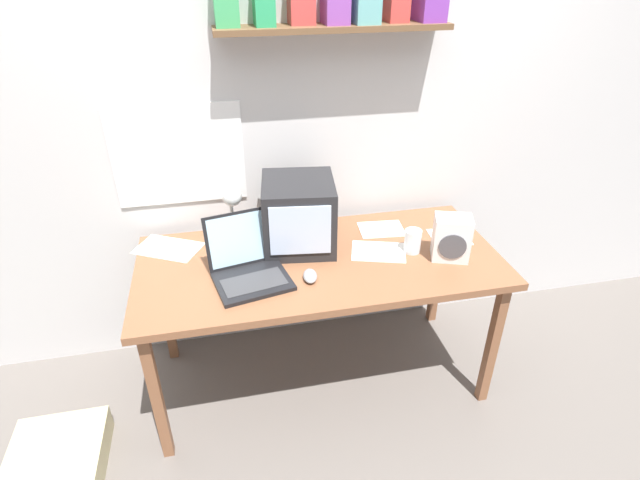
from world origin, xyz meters
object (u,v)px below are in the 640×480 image
object	(u,v)px
corner_desk	(320,269)
juice_glass	(413,242)
desk_lamp	(233,212)
computer_mouse	(310,276)
open_notebook	(379,252)
printed_handout	(449,237)
space_heater	(451,238)
loose_paper_near_laptop	(168,248)
laptop	(247,263)
floor_cushion	(58,458)
crt_monitor	(299,214)
loose_paper_near_monitor	(381,229)

from	to	relation	value
corner_desk	juice_glass	distance (m)	0.45
desk_lamp	computer_mouse	xyz separation A→B (m)	(0.29, -0.33, -0.17)
open_notebook	juice_glass	bearing A→B (deg)	-8.41
desk_lamp	printed_handout	size ratio (longest dim) A/B	1.64
space_heater	loose_paper_near_laptop	bearing A→B (deg)	-176.32
laptop	loose_paper_near_laptop	bearing A→B (deg)	127.27
printed_handout	floor_cushion	bearing A→B (deg)	-169.38
laptop	loose_paper_near_laptop	xyz separation A→B (m)	(-0.35, 0.31, -0.06)
crt_monitor	computer_mouse	world-z (taller)	crt_monitor
loose_paper_near_monitor	loose_paper_near_laptop	distance (m)	1.05
laptop	floor_cushion	bearing A→B (deg)	-177.33
loose_paper_near_monitor	loose_paper_near_laptop	world-z (taller)	same
computer_mouse	open_notebook	xyz separation A→B (m)	(0.36, 0.15, -0.01)
computer_mouse	laptop	bearing A→B (deg)	162.21
laptop	floor_cushion	xyz separation A→B (m)	(-0.89, -0.23, -0.74)
corner_desk	crt_monitor	world-z (taller)	crt_monitor
desk_lamp	loose_paper_near_monitor	world-z (taller)	desk_lamp
crt_monitor	juice_glass	xyz separation A→B (m)	(0.51, -0.18, -0.11)
juice_glass	loose_paper_near_laptop	bearing A→B (deg)	166.71
loose_paper_near_monitor	floor_cushion	size ratio (longest dim) A/B	0.61
juice_glass	desk_lamp	bearing A→B (deg)	165.80
corner_desk	crt_monitor	xyz separation A→B (m)	(-0.07, 0.15, 0.22)
loose_paper_near_monitor	printed_handout	size ratio (longest dim) A/B	1.20
laptop	juice_glass	size ratio (longest dim) A/B	3.25
juice_glass	computer_mouse	distance (m)	0.53
laptop	loose_paper_near_monitor	xyz separation A→B (m)	(0.70, 0.27, -0.06)
crt_monitor	laptop	size ratio (longest dim) A/B	1.07
computer_mouse	juice_glass	bearing A→B (deg)	13.53
floor_cushion	printed_handout	bearing A→B (deg)	10.62
loose_paper_near_monitor	floor_cushion	world-z (taller)	loose_paper_near_monitor
open_notebook	corner_desk	bearing A→B (deg)	179.27
loose_paper_near_laptop	desk_lamp	bearing A→B (deg)	-10.96
crt_monitor	printed_handout	distance (m)	0.76
loose_paper_near_monitor	open_notebook	size ratio (longest dim) A/B	0.81
space_heater	floor_cushion	size ratio (longest dim) A/B	0.53
desk_lamp	juice_glass	world-z (taller)	desk_lamp
computer_mouse	open_notebook	size ratio (longest dim) A/B	0.39
printed_handout	floor_cushion	size ratio (longest dim) A/B	0.51
juice_glass	loose_paper_near_laptop	distance (m)	1.16
printed_handout	floor_cushion	world-z (taller)	printed_handout
crt_monitor	open_notebook	distance (m)	0.42
desk_lamp	juice_glass	xyz separation A→B (m)	(0.81, -0.20, -0.14)
printed_handout	loose_paper_near_monitor	bearing A→B (deg)	154.38
corner_desk	floor_cushion	xyz separation A→B (m)	(-1.23, -0.30, -0.61)
desk_lamp	space_heater	size ratio (longest dim) A/B	1.56
crt_monitor	printed_handout	bearing A→B (deg)	0.36
loose_paper_near_monitor	desk_lamp	bearing A→B (deg)	-178.03
crt_monitor	loose_paper_near_monitor	distance (m)	0.46
printed_handout	laptop	bearing A→B (deg)	-172.93
laptop	computer_mouse	size ratio (longest dim) A/B	3.24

